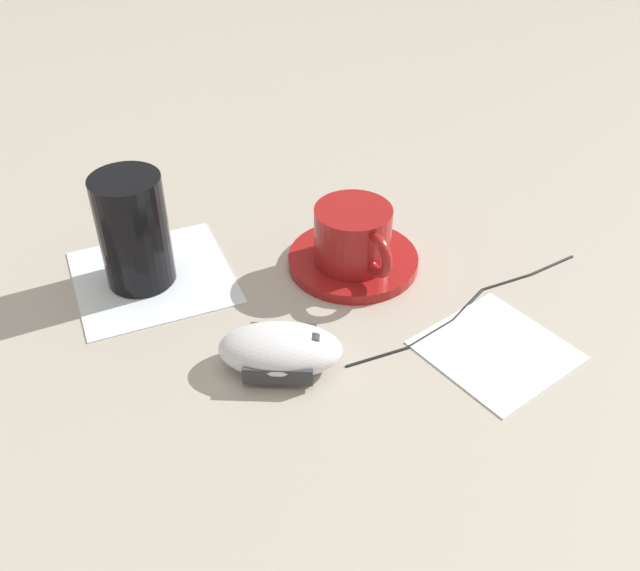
{
  "coord_description": "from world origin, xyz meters",
  "views": [
    {
      "loc": [
        0.13,
        0.56,
        0.43
      ],
      "look_at": [
        -0.05,
        0.07,
        0.03
      ],
      "focal_mm": 40.0,
      "sensor_mm": 36.0,
      "label": 1
    }
  ],
  "objects": [
    {
      "name": "coffee_cup",
      "position": [
        -0.1,
        0.02,
        0.04
      ],
      "size": [
        0.08,
        0.1,
        0.06
      ],
      "color": "maroon",
      "rests_on": "saucer"
    },
    {
      "name": "ground_plane",
      "position": [
        0.0,
        0.0,
        0.0
      ],
      "size": [
        3.0,
        3.0,
        0.0
      ],
      "primitive_type": "plane",
      "color": "#B2A899"
    },
    {
      "name": "saucer",
      "position": [
        -0.1,
        0.01,
        0.01
      ],
      "size": [
        0.13,
        0.13,
        0.01
      ],
      "primitive_type": "cylinder",
      "color": "maroon",
      "rests_on": "ground"
    },
    {
      "name": "napkin_under_glass",
      "position": [
        0.1,
        -0.04,
        0.0
      ],
      "size": [
        0.16,
        0.16,
        0.0
      ],
      "primitive_type": "cube",
      "rotation": [
        0.0,
        0.0,
        0.06
      ],
      "color": "white",
      "rests_on": "ground"
    },
    {
      "name": "computer_mouse",
      "position": [
        0.01,
        0.13,
        0.02
      ],
      "size": [
        0.12,
        0.1,
        0.04
      ],
      "color": "silver",
      "rests_on": "ground"
    },
    {
      "name": "mouse_cable",
      "position": [
        -0.18,
        0.11,
        0.0
      ],
      "size": [
        0.28,
        0.08,
        0.0
      ],
      "color": "black",
      "rests_on": "ground"
    },
    {
      "name": "drinking_glass",
      "position": [
        0.11,
        -0.03,
        0.06
      ],
      "size": [
        0.07,
        0.07,
        0.11
      ],
      "primitive_type": "cylinder",
      "color": "black",
      "rests_on": "napkin_under_glass"
    },
    {
      "name": "napkin_spare",
      "position": [
        -0.17,
        0.17,
        0.0
      ],
      "size": [
        0.15,
        0.15,
        0.0
      ],
      "primitive_type": "cube",
      "rotation": [
        0.0,
        0.0,
        0.32
      ],
      "color": "white",
      "rests_on": "ground"
    }
  ]
}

